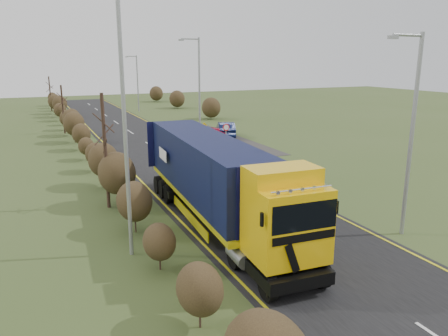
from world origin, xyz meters
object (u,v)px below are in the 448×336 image
(car_blue_sedan, at_px, (226,130))
(streetlight_near, at_px, (411,128))
(car_red_hatchback, at_px, (212,133))
(lorry, at_px, (215,177))
(speed_sign, at_px, (226,132))

(car_blue_sedan, bearing_deg, streetlight_near, 102.14)
(car_red_hatchback, bearing_deg, car_blue_sedan, -161.65)
(car_blue_sedan, bearing_deg, lorry, 83.54)
(speed_sign, bearing_deg, lorry, -116.27)
(car_blue_sedan, bearing_deg, car_red_hatchback, 41.05)
(lorry, relative_size, car_blue_sedan, 3.28)
(speed_sign, bearing_deg, car_red_hatchback, 81.69)
(car_red_hatchback, distance_m, streetlight_near, 25.77)
(lorry, height_order, car_blue_sedan, lorry)
(streetlight_near, height_order, speed_sign, streetlight_near)
(car_blue_sedan, distance_m, speed_sign, 6.19)
(streetlight_near, bearing_deg, lorry, 148.41)
(lorry, bearing_deg, car_blue_sedan, 67.61)
(lorry, distance_m, speed_sign, 17.98)
(streetlight_near, xyz_separation_m, speed_sign, (0.76, 20.53, -3.26))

